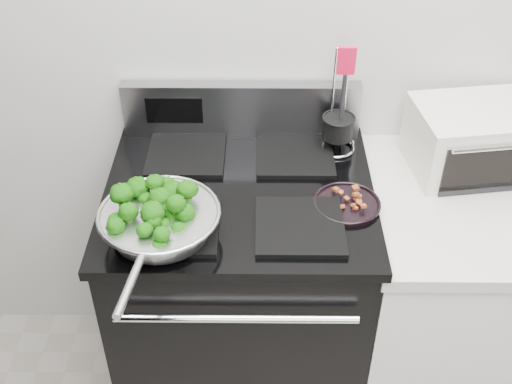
{
  "coord_description": "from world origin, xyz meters",
  "views": [
    {
      "loc": [
        -0.24,
        -0.07,
        2.1
      ],
      "look_at": [
        -0.25,
        1.36,
        0.98
      ],
      "focal_mm": 45.0,
      "sensor_mm": 36.0,
      "label": 1
    }
  ],
  "objects_px": {
    "gas_range": "(241,297)",
    "bacon_plate": "(347,201)",
    "utensil_holder": "(338,132)",
    "skillet": "(160,221)",
    "toaster_oven": "(473,139)"
  },
  "relations": [
    {
      "from": "gas_range",
      "to": "bacon_plate",
      "type": "bearing_deg",
      "value": -13.86
    },
    {
      "from": "utensil_holder",
      "to": "skillet",
      "type": "bearing_deg",
      "value": -139.79
    },
    {
      "from": "skillet",
      "to": "utensil_holder",
      "type": "height_order",
      "value": "utensil_holder"
    },
    {
      "from": "utensil_holder",
      "to": "toaster_oven",
      "type": "distance_m",
      "value": 0.41
    },
    {
      "from": "gas_range",
      "to": "utensil_holder",
      "type": "relative_size",
      "value": 3.15
    },
    {
      "from": "toaster_oven",
      "to": "gas_range",
      "type": "bearing_deg",
      "value": -175.71
    },
    {
      "from": "toaster_oven",
      "to": "utensil_holder",
      "type": "bearing_deg",
      "value": 165.01
    },
    {
      "from": "bacon_plate",
      "to": "toaster_oven",
      "type": "xyz_separation_m",
      "value": [
        0.4,
        0.23,
        0.06
      ]
    },
    {
      "from": "bacon_plate",
      "to": "utensil_holder",
      "type": "bearing_deg",
      "value": 90.97
    },
    {
      "from": "skillet",
      "to": "toaster_oven",
      "type": "distance_m",
      "value": 0.98
    },
    {
      "from": "skillet",
      "to": "gas_range",
      "type": "bearing_deg",
      "value": 53.85
    },
    {
      "from": "skillet",
      "to": "bacon_plate",
      "type": "distance_m",
      "value": 0.53
    },
    {
      "from": "gas_range",
      "to": "toaster_oven",
      "type": "bearing_deg",
      "value": 12.61
    },
    {
      "from": "skillet",
      "to": "utensil_holder",
      "type": "distance_m",
      "value": 0.65
    },
    {
      "from": "gas_range",
      "to": "skillet",
      "type": "distance_m",
      "value": 0.59
    }
  ]
}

